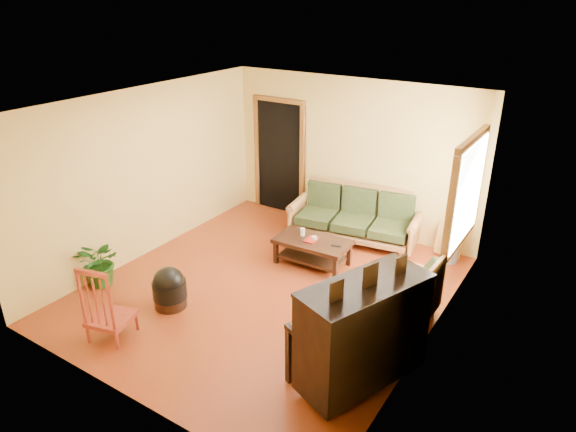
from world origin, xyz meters
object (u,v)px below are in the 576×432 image
Objects in this scene: red_chair at (108,300)px; ceramic_crock at (451,254)px; footstool at (170,292)px; potted_plant at (101,263)px; sofa at (354,216)px; coffee_table at (312,252)px; armchair at (401,289)px; piano at (363,335)px.

ceramic_crock is at bearing 40.62° from red_chair.
potted_plant is (-1.20, -0.12, 0.14)m from footstool.
sofa reaches higher than potted_plant.
coffee_table is 2.25m from footstool.
armchair is 3.00m from footstool.
coffee_table is 3.07m from potted_plant.
piano reaches higher than armchair.
piano reaches higher than footstool.
potted_plant is at bearing -139.85° from ceramic_crock.
piano reaches higher than potted_plant.
armchair reaches higher than coffee_table.
red_chair is (-2.80, -2.18, 0.04)m from armchair.
ceramic_crock is at bearing -3.26° from sofa.
armchair is at bearing 24.01° from red_chair.
ceramic_crock is (1.60, 0.15, -0.31)m from sofa.
armchair reaches higher than sofa.
armchair reaches higher than potted_plant.
sofa is 3.43m from piano.
footstool is 4.25m from ceramic_crock.
piano is at bearing 2.28° from potted_plant.
footstool is at bearing -119.60° from sofa.
armchair is 1.31× the size of potted_plant.
potted_plant is (-3.95, -0.16, -0.26)m from piano.
piano is 1.39× the size of red_chair.
armchair reaches higher than footstool.
footstool is (-1.17, -3.07, -0.24)m from sofa.
coffee_table is 1.12× the size of red_chair.
coffee_table is at bearing 160.78° from armchair.
red_chair reaches higher than ceramic_crock.
ceramic_crock is (0.10, 1.89, -0.32)m from armchair.
piano is 3.96m from potted_plant.
red_chair is (-0.13, -0.84, 0.29)m from footstool.
armchair is 4.14m from potted_plant.
sofa is 2.26× the size of armchair.
piano is at bearing -84.00° from armchair.
piano reaches higher than ceramic_crock.
ceramic_crock is 0.39× the size of potted_plant.
ceramic_crock is at bearing 40.15° from potted_plant.
footstool is 0.63× the size of potted_plant.
armchair is 1.92m from ceramic_crock.
piano reaches higher than coffee_table.
footstool is at bearing -116.53° from coffee_table.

